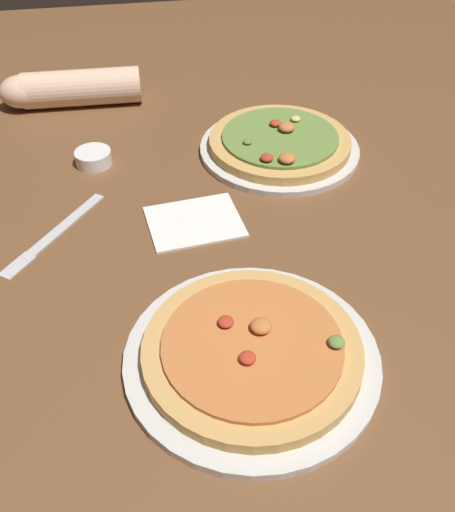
{
  "coord_description": "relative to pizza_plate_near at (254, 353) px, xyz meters",
  "views": [
    {
      "loc": [
        -0.11,
        -0.65,
        0.61
      ],
      "look_at": [
        0.0,
        0.0,
        0.02
      ],
      "focal_mm": 41.47,
      "sensor_mm": 36.0,
      "label": 1
    }
  ],
  "objects": [
    {
      "name": "diner_arm",
      "position": [
        -0.26,
        0.76,
        0.02
      ],
      "size": [
        0.3,
        0.08,
        0.08
      ],
      "color": "beige",
      "rests_on": "ground_plane"
    },
    {
      "name": "ramekin_sauce",
      "position": [
        -0.2,
        0.51,
        -0.0
      ],
      "size": [
        0.07,
        0.07,
        0.03
      ],
      "primitive_type": "cylinder",
      "color": "white",
      "rests_on": "ground_plane"
    },
    {
      "name": "pizza_plate_near",
      "position": [
        0.0,
        0.0,
        0.0
      ],
      "size": [
        0.33,
        0.33,
        0.05
      ],
      "color": "silver",
      "rests_on": "ground_plane"
    },
    {
      "name": "pizza_plate_far",
      "position": [
        0.15,
        0.49,
        0.0
      ],
      "size": [
        0.31,
        0.31,
        0.05
      ],
      "color": "silver",
      "rests_on": "ground_plane"
    },
    {
      "name": "ground_plane",
      "position": [
        -0.0,
        0.18,
        -0.03
      ],
      "size": [
        2.4,
        2.4,
        0.03
      ],
      "primitive_type": "cube",
      "color": "brown"
    },
    {
      "name": "knife_right",
      "position": [
        -0.27,
        0.31,
        -0.01
      ],
      "size": [
        0.16,
        0.2,
        0.01
      ],
      "color": "silver",
      "rests_on": "ground_plane"
    },
    {
      "name": "napkin_folded",
      "position": [
        -0.04,
        0.3,
        -0.01
      ],
      "size": [
        0.16,
        0.14,
        0.01
      ],
      "primitive_type": "cube",
      "rotation": [
        0.0,
        0.0,
        0.12
      ],
      "color": "white",
      "rests_on": "ground_plane"
    }
  ]
}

